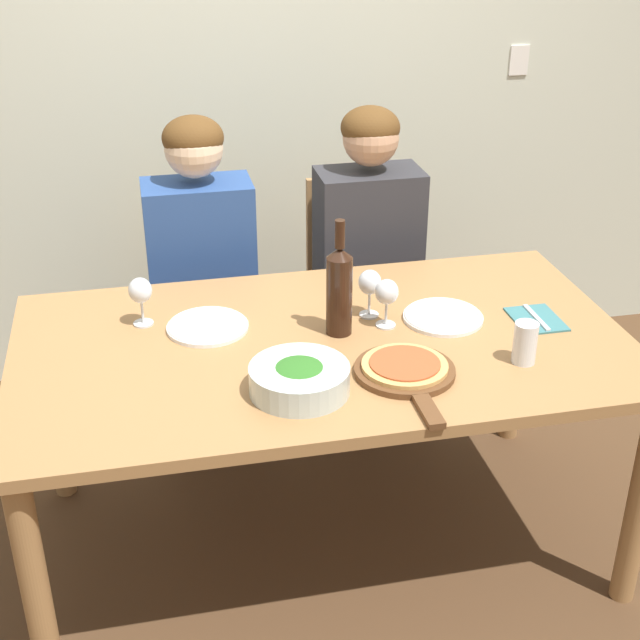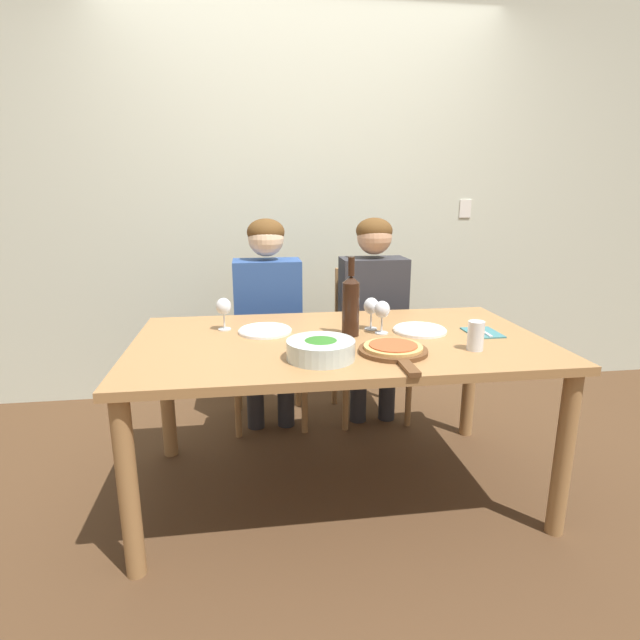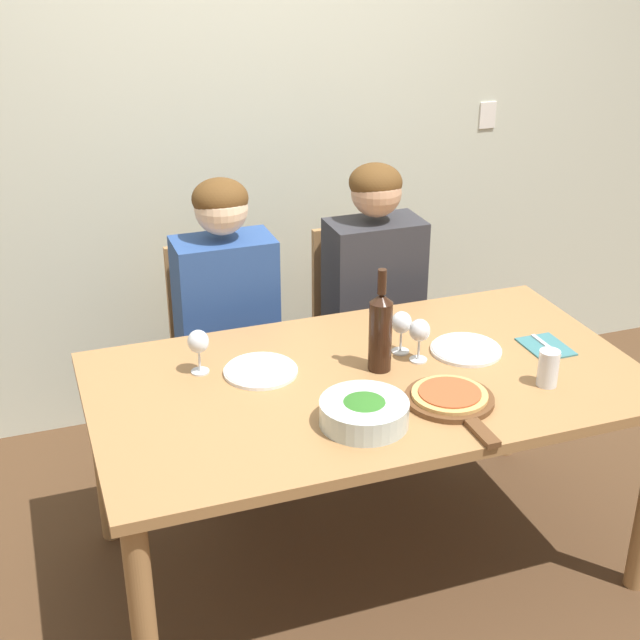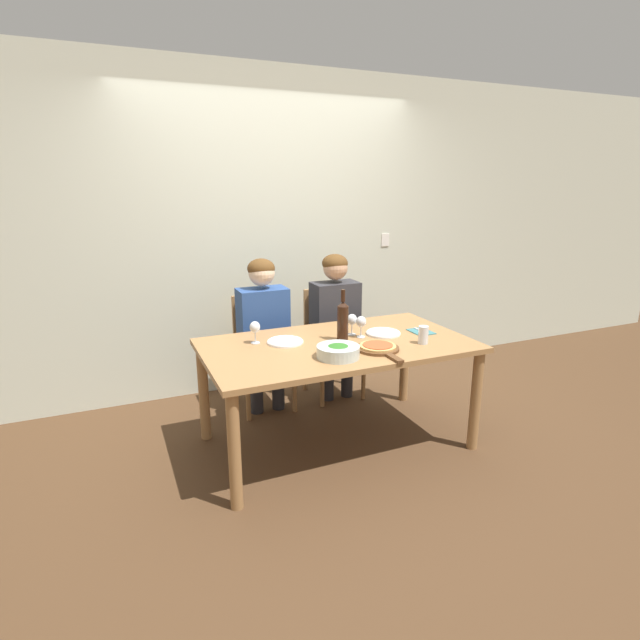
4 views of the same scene
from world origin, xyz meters
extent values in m
plane|color=#4C331E|center=(0.00, 0.00, 0.00)|extent=(40.00, 40.00, 0.00)
cube|color=beige|center=(0.00, 1.29, 1.35)|extent=(10.00, 0.05, 2.70)
cube|color=white|center=(1.10, 1.26, 1.25)|extent=(0.08, 0.01, 0.12)
cube|color=#9E7042|center=(0.00, 0.00, 0.72)|extent=(1.78, 0.99, 0.04)
cylinder|color=#9E7042|center=(-0.83, -0.44, 0.35)|extent=(0.07, 0.07, 0.70)
cylinder|color=#9E7042|center=(-0.83, 0.44, 0.35)|extent=(0.07, 0.07, 0.70)
cylinder|color=#9E7042|center=(0.83, 0.44, 0.35)|extent=(0.07, 0.07, 0.70)
cube|color=#9E7042|center=(-0.28, 0.78, 0.43)|extent=(0.42, 0.42, 0.04)
cube|color=#9E7042|center=(-0.28, 0.97, 0.68)|extent=(0.38, 0.03, 0.45)
cylinder|color=#9E7042|center=(-0.47, 0.59, 0.21)|extent=(0.04, 0.04, 0.41)
cylinder|color=#9E7042|center=(-0.09, 0.59, 0.21)|extent=(0.04, 0.04, 0.41)
cylinder|color=#9E7042|center=(-0.47, 0.97, 0.21)|extent=(0.04, 0.04, 0.41)
cylinder|color=#9E7042|center=(-0.09, 0.97, 0.21)|extent=(0.04, 0.04, 0.41)
cube|color=#9E7042|center=(0.34, 0.78, 0.43)|extent=(0.42, 0.42, 0.04)
cube|color=#9E7042|center=(0.34, 0.97, 0.68)|extent=(0.38, 0.03, 0.45)
cylinder|color=#9E7042|center=(0.15, 0.59, 0.21)|extent=(0.04, 0.04, 0.41)
cylinder|color=#9E7042|center=(0.53, 0.59, 0.21)|extent=(0.04, 0.04, 0.41)
cylinder|color=#9E7042|center=(0.15, 0.97, 0.21)|extent=(0.04, 0.04, 0.41)
cylinder|color=#9E7042|center=(0.53, 0.97, 0.21)|extent=(0.04, 0.04, 0.41)
cylinder|color=#28282D|center=(-0.37, 0.70, 0.23)|extent=(0.10, 0.10, 0.45)
cylinder|color=#28282D|center=(-0.19, 0.70, 0.23)|extent=(0.10, 0.10, 0.45)
cube|color=navy|center=(-0.28, 0.76, 0.72)|extent=(0.38, 0.22, 0.54)
cylinder|color=navy|center=(-0.48, 0.51, 0.57)|extent=(0.07, 0.31, 0.14)
cylinder|color=navy|center=(-0.08, 0.51, 0.57)|extent=(0.07, 0.31, 0.14)
sphere|color=beige|center=(-0.28, 0.76, 1.11)|extent=(0.20, 0.20, 0.20)
ellipsoid|color=#563819|center=(-0.28, 0.77, 1.15)|extent=(0.21, 0.21, 0.15)
cylinder|color=#28282D|center=(0.25, 0.70, 0.23)|extent=(0.10, 0.10, 0.45)
cylinder|color=#28282D|center=(0.43, 0.70, 0.23)|extent=(0.10, 0.10, 0.45)
cube|color=#2D2D33|center=(0.34, 0.76, 0.72)|extent=(0.38, 0.22, 0.54)
cylinder|color=#2D2D33|center=(0.14, 0.51, 0.57)|extent=(0.07, 0.31, 0.14)
cylinder|color=#2D2D33|center=(0.54, 0.51, 0.57)|extent=(0.07, 0.31, 0.14)
sphere|color=tan|center=(0.34, 0.76, 1.11)|extent=(0.20, 0.20, 0.20)
ellipsoid|color=#563819|center=(0.34, 0.77, 1.15)|extent=(0.21, 0.21, 0.15)
cylinder|color=black|center=(0.06, 0.04, 0.86)|extent=(0.08, 0.08, 0.24)
cone|color=black|center=(0.06, 0.04, 0.99)|extent=(0.08, 0.08, 0.03)
cylinder|color=black|center=(0.06, 0.04, 1.05)|extent=(0.03, 0.03, 0.08)
cylinder|color=silver|center=(-0.12, -0.26, 0.78)|extent=(0.26, 0.26, 0.07)
ellipsoid|color=#2D6B23|center=(-0.12, -0.26, 0.78)|extent=(0.22, 0.22, 0.08)
cylinder|color=white|center=(-0.32, 0.14, 0.75)|extent=(0.24, 0.24, 0.01)
torus|color=white|center=(-0.32, 0.14, 0.75)|extent=(0.24, 0.24, 0.01)
cylinder|color=white|center=(0.38, 0.06, 0.75)|extent=(0.24, 0.24, 0.01)
torus|color=white|center=(0.38, 0.06, 0.75)|extent=(0.24, 0.24, 0.01)
cylinder|color=brown|center=(0.18, -0.23, 0.75)|extent=(0.27, 0.27, 0.02)
cube|color=brown|center=(0.18, -0.44, 0.75)|extent=(0.04, 0.14, 0.02)
cylinder|color=tan|center=(0.18, -0.23, 0.76)|extent=(0.23, 0.23, 0.01)
cylinder|color=#AD4C28|center=(0.18, -0.23, 0.77)|extent=(0.19, 0.19, 0.01)
cylinder|color=silver|center=(-0.50, 0.21, 0.74)|extent=(0.06, 0.06, 0.01)
cylinder|color=silver|center=(-0.50, 0.21, 0.78)|extent=(0.01, 0.01, 0.07)
ellipsoid|color=silver|center=(-0.50, 0.21, 0.85)|extent=(0.07, 0.07, 0.08)
ellipsoid|color=maroon|center=(-0.50, 0.21, 0.84)|extent=(0.06, 0.06, 0.03)
cylinder|color=silver|center=(0.20, 0.05, 0.74)|extent=(0.06, 0.06, 0.01)
cylinder|color=silver|center=(0.20, 0.05, 0.78)|extent=(0.01, 0.01, 0.07)
ellipsoid|color=silver|center=(0.20, 0.05, 0.85)|extent=(0.07, 0.07, 0.08)
ellipsoid|color=maroon|center=(0.20, 0.05, 0.84)|extent=(0.06, 0.06, 0.03)
cylinder|color=silver|center=(0.17, 0.13, 0.74)|extent=(0.06, 0.06, 0.01)
cylinder|color=silver|center=(0.17, 0.13, 0.78)|extent=(0.01, 0.01, 0.07)
ellipsoid|color=silver|center=(0.17, 0.13, 0.85)|extent=(0.07, 0.07, 0.08)
ellipsoid|color=maroon|center=(0.17, 0.13, 0.84)|extent=(0.06, 0.06, 0.03)
cylinder|color=silver|center=(0.52, -0.24, 0.80)|extent=(0.07, 0.07, 0.12)
cube|color=#387075|center=(0.66, -0.01, 0.74)|extent=(0.14, 0.18, 0.01)
cube|color=silver|center=(0.66, -0.01, 0.75)|extent=(0.01, 0.17, 0.01)
camera|label=1|loc=(-0.49, -2.21, 1.97)|focal=50.00mm
camera|label=2|loc=(-0.38, -2.06, 1.36)|focal=28.00mm
camera|label=3|loc=(-0.99, -2.33, 2.13)|focal=50.00mm
camera|label=4|loc=(-1.37, -2.86, 1.77)|focal=28.00mm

